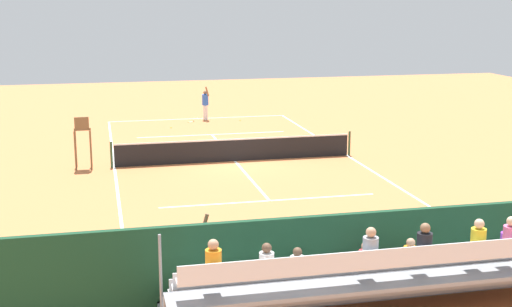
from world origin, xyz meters
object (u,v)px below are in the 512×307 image
Objects in this scene: equipment_bag at (406,273)px; bleacher_stand at (378,279)px; courtside_bench at (473,250)px; umpire_chair at (82,137)px; tennis_player at (205,102)px; tennis_ball_near at (171,128)px; tennis_racket at (191,122)px; tennis_ball_far at (240,120)px; line_judge at (208,255)px; tennis_net at (235,150)px.

bleacher_stand is at bearing 51.01° from equipment_bag.
courtside_bench is 1.87m from equipment_bag.
umpire_chair is 2.38× the size of equipment_bag.
bleacher_stand is 2.69m from equipment_bag.
tennis_ball_near is (2.18, 2.15, -0.98)m from tennis_player.
equipment_bag is (-1.61, -1.99, -0.81)m from bleacher_stand.
tennis_ball_far is at bearing 176.96° from tennis_racket.
line_judge reaches higher than tennis_ball_far.
courtside_bench is 3.23× the size of tennis_racket.
bleacher_stand is 4.70× the size of tennis_player.
tennis_net is 9.90m from tennis_racket.
tennis_ball_near is at bearing -76.28° from courtside_bench.
tennis_player is (3.08, -23.73, 0.46)m from courtside_bench.
tennis_player is (-0.37, -10.45, 0.51)m from tennis_net.
tennis_ball_far is 0.03× the size of line_judge.
umpire_chair is at bearing 48.98° from tennis_ball_far.
tennis_player reaches higher than equipment_bag.
tennis_ball_near is at bearing -85.60° from bleacher_stand.
umpire_chair is at bearing 57.74° from tennis_player.
tennis_net is 13.50m from equipment_bag.
courtside_bench is (-9.65, 13.32, -0.76)m from umpire_chair.
line_judge is (2.69, 23.17, 1.00)m from tennis_racket.
tennis_player reaches higher than tennis_net.
courtside_bench is at bearing 99.79° from tennis_racket.
equipment_bag is (1.83, 0.13, -0.38)m from courtside_bench.
tennis_player is at bearing -147.30° from tennis_racket.
courtside_bench is at bearing 97.41° from tennis_player.
umpire_chair is 1.11× the size of line_judge.
tennis_net is 5.72× the size of courtside_bench.
tennis_ball_near is at bearing -81.00° from equipment_bag.
tennis_ball_far is at bearing -86.92° from courtside_bench.
tennis_net is 5.35× the size of line_judge.
tennis_ball_near is at bearing 44.52° from tennis_player.
tennis_ball_near is at bearing -117.96° from umpire_chair.
equipment_bag reaches higher than tennis_ball_far.
tennis_ball_near and tennis_ball_far have the same top height.
line_judge is (6.69, 0.02, 0.46)m from courtside_bench.
tennis_player is 3.22m from tennis_ball_near.
tennis_racket is 0.29× the size of line_judge.
equipment_bag is 1.61× the size of tennis_racket.
bleacher_stand is 23.79m from tennis_ball_near.
tennis_ball_far is 23.68m from line_judge.
umpire_chair is (6.21, -15.45, 0.33)m from bleacher_stand.
umpire_chair is 12.88m from tennis_ball_far.
tennis_racket is 2.76m from tennis_ball_far.
equipment_bag reaches higher than tennis_ball_near.
line_judge reaches higher than tennis_racket.
bleacher_stand reaches higher than tennis_player.
tennis_racket is 8.45× the size of tennis_ball_near.
line_judge is (4.86, -0.11, 0.84)m from equipment_bag.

